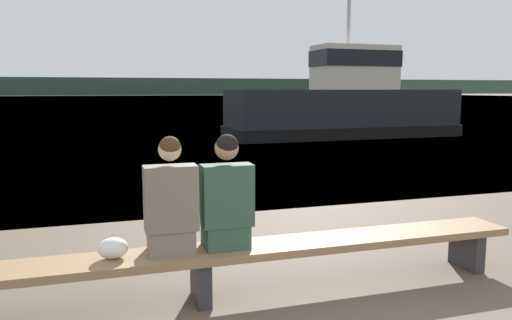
# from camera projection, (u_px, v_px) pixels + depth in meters

# --- Properties ---
(water_surface) EXTENTS (240.00, 240.00, 0.00)m
(water_surface) POSITION_uv_depth(u_px,v_px,m) (105.00, 97.00, 120.96)
(water_surface) COLOR #386084
(water_surface) RESTS_ON ground
(far_shoreline) EXTENTS (600.00, 12.00, 6.25)m
(far_shoreline) POSITION_uv_depth(u_px,v_px,m) (102.00, 86.00, 187.34)
(far_shoreline) COLOR #2D3D2D
(far_shoreline) RESTS_ON ground
(bench_main) EXTENTS (6.37, 0.50, 0.47)m
(bench_main) POSITION_uv_depth(u_px,v_px,m) (200.00, 260.00, 4.45)
(bench_main) COLOR #8E6B47
(bench_main) RESTS_ON ground
(person_left) EXTENTS (0.45, 0.35, 1.04)m
(person_left) POSITION_uv_depth(u_px,v_px,m) (171.00, 204.00, 4.31)
(person_left) COLOR #70665B
(person_left) RESTS_ON bench_main
(person_right) EXTENTS (0.45, 0.35, 1.04)m
(person_right) POSITION_uv_depth(u_px,v_px,m) (227.00, 199.00, 4.45)
(person_right) COLOR #2D4C3D
(person_right) RESTS_ON bench_main
(shopping_bag) EXTENTS (0.26, 0.20, 0.18)m
(shopping_bag) POSITION_uv_depth(u_px,v_px,m) (113.00, 248.00, 4.23)
(shopping_bag) COLOR white
(shopping_bag) RESTS_ON bench_main
(tugboat_red) EXTENTS (9.56, 2.98, 6.49)m
(tugboat_red) POSITION_uv_depth(u_px,v_px,m) (345.00, 108.00, 20.10)
(tugboat_red) COLOR black
(tugboat_red) RESTS_ON water_surface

